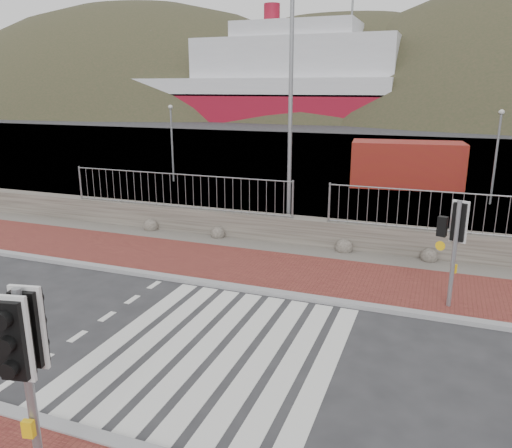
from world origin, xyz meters
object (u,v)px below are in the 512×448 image
at_px(traffic_signal_near, 25,351).
at_px(streetlight, 294,105).
at_px(traffic_signal_far, 455,232).
at_px(ferry, 255,85).
at_px(shipping_container, 406,164).

xyz_separation_m(traffic_signal_near, streetlight, (-0.29, 12.10, 2.44)).
bearing_deg(traffic_signal_far, ferry, -47.89).
height_order(traffic_signal_far, streetlight, streetlight).
bearing_deg(shipping_container, streetlight, -112.47).
xyz_separation_m(ferry, shipping_container, (26.76, -49.07, -4.20)).
bearing_deg(streetlight, traffic_signal_far, -17.56).
bearing_deg(traffic_signal_near, streetlight, 80.09).
distance_m(traffic_signal_far, streetlight, 7.21).
height_order(traffic_signal_near, streetlight, streetlight).
distance_m(streetlight, shipping_container, 11.68).
distance_m(ferry, streetlight, 64.40).
xyz_separation_m(ferry, traffic_signal_near, (24.05, -71.95, -3.32)).
xyz_separation_m(traffic_signal_far, shipping_container, (-2.11, 15.16, -0.73)).
relative_size(ferry, traffic_signal_far, 19.16).
relative_size(traffic_signal_far, streetlight, 0.33).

